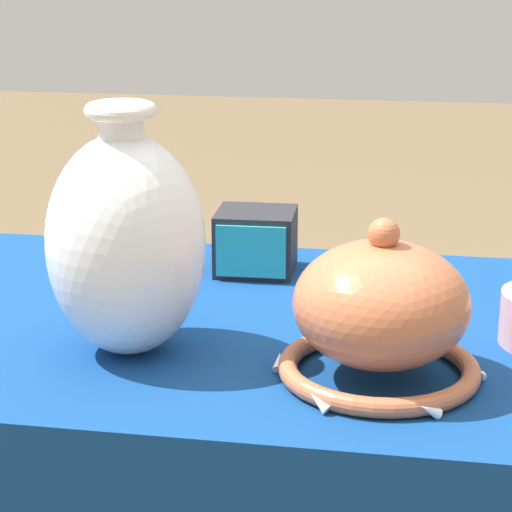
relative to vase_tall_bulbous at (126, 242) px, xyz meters
The scene contains 5 objects.
display_table 0.27m from the vase_tall_bulbous, 44.37° to the left, with size 1.12×0.66×0.75m.
vase_tall_bulbous is the anchor object (origin of this frame).
vase_dome_bell 0.30m from the vase_tall_bulbous, ahead, with size 0.24×0.23×0.19m.
mosaic_tile_box 0.35m from the vase_tall_bulbous, 73.42° to the left, with size 0.12×0.11×0.09m.
bowl_shallow_teal 0.30m from the vase_tall_bulbous, 106.32° to the left, with size 0.15×0.15×0.07m, color teal.
Camera 1 is at (0.23, -1.19, 1.21)m, focal length 70.00 mm.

